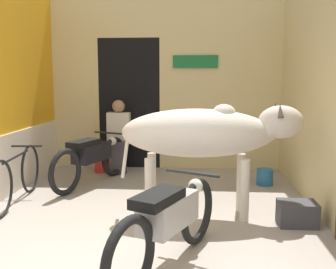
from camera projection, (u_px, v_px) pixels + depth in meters
The scene contains 10 objects.
wall_back_with_doorway at pixel (151, 92), 7.62m from camera, with size 4.27×0.93×3.23m.
wall_right_with_door at pixel (328, 87), 4.86m from camera, with size 0.22×4.48×3.23m.
cow at pixel (207, 134), 4.79m from camera, with size 2.23×0.68×1.43m.
motorcycle_near at pixel (168, 220), 3.51m from camera, with size 0.90×1.78×0.79m.
motorcycle_far at pixel (92, 157), 6.28m from camera, with size 0.85×1.85×0.79m.
bicycle at pixel (17, 177), 5.34m from camera, with size 0.44×1.80×0.74m.
shopkeeper_seated at pixel (118, 134), 7.08m from camera, with size 0.41×0.34×1.31m.
plastic_stool at pixel (102, 158), 7.16m from camera, with size 0.36×0.36×0.48m.
crate at pixel (297, 213), 4.58m from camera, with size 0.44×0.32×0.28m.
bucket at pixel (265, 177), 6.30m from camera, with size 0.26×0.26×0.26m.
Camera 1 is at (0.61, -2.84, 1.71)m, focal length 42.00 mm.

